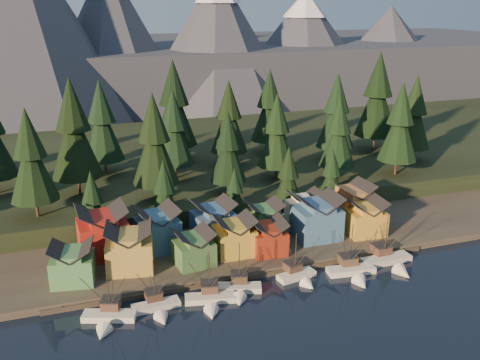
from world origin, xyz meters
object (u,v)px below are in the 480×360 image
object	(u,v)px
boat_6	(390,255)
house_front_1	(129,247)
boat_5	(354,265)
boat_2	(210,294)
boat_4	(299,270)
house_front_0	(72,262)
house_back_0	(103,230)
boat_1	(157,301)
boat_0	(107,312)
boat_3	(239,283)
house_back_1	(157,228)

from	to	relation	value
boat_6	house_front_1	xyz separation A→B (m)	(-52.30, 13.38, 4.19)
boat_5	boat_2	bearing A→B (deg)	-171.55
boat_2	boat_4	bearing A→B (deg)	20.91
house_front_0	house_front_1	bearing A→B (deg)	18.54
boat_6	house_front_0	distance (m)	64.58
boat_4	house_front_0	world-z (taller)	boat_4
house_front_0	house_back_0	world-z (taller)	house_back_0
boat_1	boat_2	world-z (taller)	boat_2
boat_0	boat_3	distance (m)	24.88
boat_0	house_front_0	distance (m)	15.08
boat_0	boat_2	bearing A→B (deg)	18.90
boat_4	house_back_1	bearing A→B (deg)	130.68
boat_5	house_front_0	bearing A→B (deg)	173.18
boat_1	boat_6	bearing A→B (deg)	-1.88
boat_3	boat_5	distance (m)	24.14
boat_1	boat_4	world-z (taller)	boat_4
boat_3	house_front_0	bearing A→B (deg)	176.24
boat_0	boat_4	world-z (taller)	boat_0
boat_3	house_front_1	world-z (taller)	house_front_1
boat_3	boat_4	bearing A→B (deg)	22.28
house_front_0	boat_3	bearing A→B (deg)	-12.18
house_front_0	boat_5	bearing A→B (deg)	-3.83
boat_5	boat_6	distance (m)	9.75
boat_2	house_front_0	xyz separation A→B (m)	(-23.34, 13.97, 3.62)
boat_2	house_front_1	xyz separation A→B (m)	(-12.23, 15.65, 4.39)
boat_2	boat_4	distance (m)	19.46
boat_1	boat_3	xyz separation A→B (m)	(16.01, 1.06, 0.20)
boat_0	house_front_1	xyz separation A→B (m)	(6.27, 15.52, 4.31)
house_back_1	boat_2	bearing A→B (deg)	-84.96
house_front_1	house_front_0	bearing A→B (deg)	-161.10
house_back_0	house_front_1	bearing A→B (deg)	-65.18
boat_4	boat_6	size ratio (longest dim) A/B	0.86
house_back_0	boat_3	bearing A→B (deg)	-47.08
boat_0	house_front_1	size ratio (longest dim) A/B	1.07
house_front_0	house_back_1	distance (m)	20.17
boat_4	boat_6	bearing A→B (deg)	-11.55
boat_5	house_front_0	distance (m)	55.47
boat_0	house_back_0	world-z (taller)	house_back_0
boat_6	house_back_1	xyz separation A→B (m)	(-45.33, 20.59, 4.32)
boat_4	boat_6	world-z (taller)	boat_6
boat_3	boat_5	world-z (taller)	boat_5
boat_2	house_front_1	size ratio (longest dim) A/B	1.04
boat_3	house_back_1	world-z (taller)	house_back_1
boat_0	boat_3	size ratio (longest dim) A/B	1.02
boat_6	house_front_1	bearing A→B (deg)	164.23
boat_5	house_back_0	size ratio (longest dim) A/B	1.09
boat_1	house_front_1	bearing A→B (deg)	96.23
house_front_0	boat_6	bearing A→B (deg)	-0.53
house_front_1	house_back_0	world-z (taller)	house_back_0
boat_3	boat_5	bearing A→B (deg)	15.70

